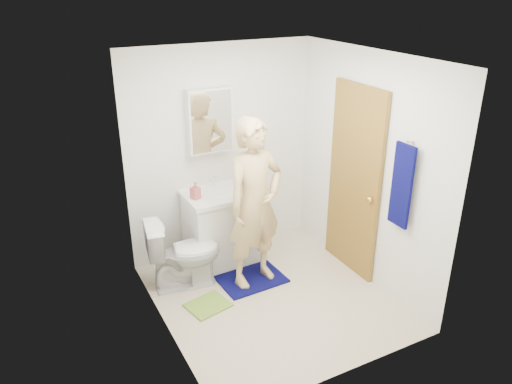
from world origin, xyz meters
TOP-DOWN VIEW (x-y plane):
  - floor at (0.00, 0.00)m, footprint 2.20×2.40m
  - ceiling at (0.00, 0.00)m, footprint 2.20×2.40m
  - wall_back at (0.00, 1.21)m, footprint 2.20×0.02m
  - wall_front at (0.00, -1.21)m, footprint 2.20×0.02m
  - wall_left at (-1.11, 0.00)m, footprint 0.02×2.40m
  - wall_right at (1.11, 0.00)m, footprint 0.02×2.40m
  - vanity_cabinet at (-0.15, 0.91)m, footprint 0.75×0.55m
  - countertop at (-0.15, 0.91)m, footprint 0.79×0.59m
  - sink_basin at (-0.15, 0.91)m, footprint 0.40×0.40m
  - faucet at (-0.15, 1.09)m, footprint 0.03×0.03m
  - medicine_cabinet at (-0.15, 1.14)m, footprint 0.50×0.12m
  - mirror_panel at (-0.15, 1.08)m, footprint 0.46×0.01m
  - door at (1.07, 0.15)m, footprint 0.05×0.80m
  - door_knob at (1.03, -0.17)m, footprint 0.07×0.07m
  - towel at (1.03, -0.57)m, footprint 0.03×0.24m
  - towel_hook at (1.07, -0.57)m, footprint 0.06×0.02m
  - toilet at (-0.70, 0.63)m, footprint 0.80×0.54m
  - bath_mat at (-0.04, 0.37)m, footprint 0.71×0.52m
  - green_rug at (-0.64, 0.16)m, footprint 0.46×0.41m
  - soap_dispenser at (-0.45, 0.88)m, footprint 0.11×0.11m
  - toothbrush_cup at (0.15, 1.02)m, footprint 0.17×0.17m
  - man at (-0.02, 0.35)m, footprint 0.72×0.54m

SIDE VIEW (x-z plane):
  - floor at x=0.00m, z-range -0.02..0.00m
  - green_rug at x=-0.64m, z-range 0.00..0.02m
  - bath_mat at x=-0.04m, z-range 0.00..0.02m
  - toilet at x=-0.70m, z-range 0.00..0.76m
  - vanity_cabinet at x=-0.15m, z-range 0.00..0.80m
  - countertop at x=-0.15m, z-range 0.80..0.85m
  - sink_basin at x=-0.15m, z-range 0.83..0.86m
  - toothbrush_cup at x=0.15m, z-range 0.85..0.95m
  - faucet at x=-0.15m, z-range 0.85..0.97m
  - man at x=-0.02m, z-range 0.02..1.80m
  - soap_dispenser at x=-0.45m, z-range 0.85..1.04m
  - door_knob at x=1.03m, z-range 0.91..0.98m
  - door at x=1.07m, z-range 0.00..2.05m
  - wall_back at x=0.00m, z-range 0.00..2.40m
  - wall_front at x=0.00m, z-range 0.00..2.40m
  - wall_left at x=-1.11m, z-range 0.00..2.40m
  - wall_right at x=1.11m, z-range 0.00..2.40m
  - towel at x=1.03m, z-range 0.85..1.65m
  - medicine_cabinet at x=-0.15m, z-range 1.25..1.95m
  - mirror_panel at x=-0.15m, z-range 1.27..1.93m
  - towel_hook at x=1.07m, z-range 1.66..1.68m
  - ceiling at x=0.00m, z-range 2.40..2.42m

